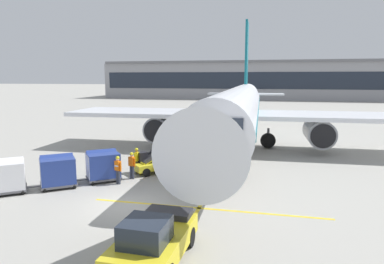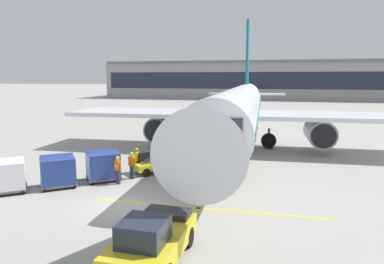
{
  "view_description": "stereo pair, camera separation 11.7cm",
  "coord_description": "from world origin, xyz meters",
  "views": [
    {
      "loc": [
        7.13,
        -15.91,
        6.45
      ],
      "look_at": [
        2.14,
        5.84,
        2.97
      ],
      "focal_mm": 32.73,
      "sensor_mm": 36.0,
      "label": 1
    },
    {
      "loc": [
        7.24,
        -15.89,
        6.45
      ],
      "look_at": [
        2.14,
        5.84,
        2.97
      ],
      "focal_mm": 32.73,
      "sensor_mm": 36.0,
      "label": 2
    }
  ],
  "objects": [
    {
      "name": "ground_crew_wingwalker",
      "position": [
        0.43,
        5.12,
        1.0
      ],
      "size": [
        0.32,
        0.56,
        1.74
      ],
      "color": "#514C42",
      "rests_on": "ground"
    },
    {
      "name": "ground_crew_by_carts",
      "position": [
        -1.51,
        4.47,
        1.0
      ],
      "size": [
        0.54,
        0.35,
        1.74
      ],
      "color": "#333847",
      "rests_on": "ground"
    },
    {
      "name": "apron_guidance_line_lead_in",
      "position": [
        3.74,
        14.92,
        0.0
      ],
      "size": [
        0.2,
        110.0,
        0.01
      ],
      "color": "yellow",
      "rests_on": "ground"
    },
    {
      "name": "parked_airplane",
      "position": [
        4.11,
        15.64,
        3.61
      ],
      "size": [
        31.02,
        40.66,
        13.73
      ],
      "color": "silver",
      "rests_on": "ground"
    },
    {
      "name": "apron_guidance_line_stop_bar",
      "position": [
        4.13,
        0.4,
        0.0
      ],
      "size": [
        12.0,
        0.2,
        0.01
      ],
      "color": "yellow",
      "rests_on": "ground"
    },
    {
      "name": "ground_plane",
      "position": [
        0.0,
        0.0,
        0.0
      ],
      "size": [
        600.0,
        600.0,
        0.0
      ],
      "primitive_type": "plane",
      "color": "#9E9B93"
    },
    {
      "name": "safety_cone_engine_keepout",
      "position": [
        -3.7,
        16.34,
        0.33
      ],
      "size": [
        0.6,
        0.6,
        0.68
      ],
      "color": "black",
      "rests_on": "ground"
    },
    {
      "name": "baggage_cart_second",
      "position": [
        -5.1,
        1.85,
        1.0
      ],
      "size": [
        2.65,
        2.49,
        1.91
      ],
      "color": "#515156",
      "rests_on": "ground"
    },
    {
      "name": "baggage_cart_lead",
      "position": [
        -3.13,
        3.69,
        1.0
      ],
      "size": [
        2.65,
        2.49,
        1.91
      ],
      "color": "#515156",
      "rests_on": "ground"
    },
    {
      "name": "pushback_tug",
      "position": [
        3.24,
        -5.0,
        0.83
      ],
      "size": [
        2.22,
        4.46,
        1.83
      ],
      "color": "gold",
      "rests_on": "ground"
    },
    {
      "name": "baggage_cart_third",
      "position": [
        -7.31,
        0.27,
        1.0
      ],
      "size": [
        2.65,
        2.49,
        1.91
      ],
      "color": "#515156",
      "rests_on": "ground"
    },
    {
      "name": "terminal_building",
      "position": [
        8.7,
        96.78,
        5.63
      ],
      "size": [
        106.48,
        21.55,
        11.36
      ],
      "color": "#939399",
      "rests_on": "ground"
    },
    {
      "name": "ground_crew_marshaller",
      "position": [
        -1.9,
        3.24,
        1.0
      ],
      "size": [
        0.53,
        0.38,
        1.74
      ],
      "color": "#333847",
      "rests_on": "ground"
    },
    {
      "name": "belt_loader",
      "position": [
        -0.33,
        6.69,
        0.88
      ],
      "size": [
        4.59,
        4.64,
        3.08
      ],
      "color": "gold",
      "rests_on": "ground"
    },
    {
      "name": "ground_crew_by_loader",
      "position": [
        -1.72,
        5.83,
        1.0
      ],
      "size": [
        0.29,
        0.57,
        1.74
      ],
      "color": "#514C42",
      "rests_on": "ground"
    }
  ]
}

